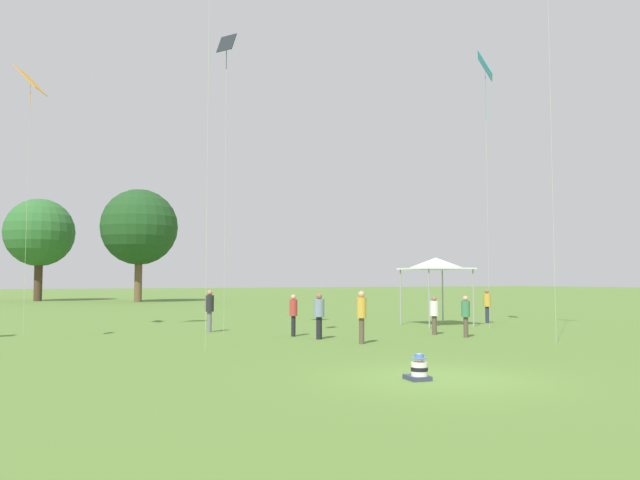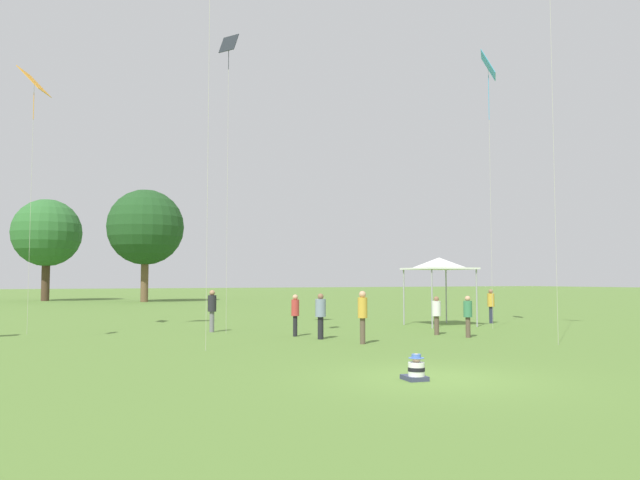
{
  "view_description": "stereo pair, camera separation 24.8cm",
  "coord_description": "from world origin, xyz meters",
  "px_view_note": "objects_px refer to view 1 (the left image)",
  "views": [
    {
      "loc": [
        -8.69,
        -11.4,
        2.2
      ],
      "look_at": [
        -0.18,
        5.6,
        3.41
      ],
      "focal_mm": 35.0,
      "sensor_mm": 36.0,
      "label": 1
    },
    {
      "loc": [
        -8.47,
        -11.51,
        2.2
      ],
      "look_at": [
        -0.18,
        5.6,
        3.41
      ],
      "focal_mm": 35.0,
      "sensor_mm": 36.0,
      "label": 2
    }
  ],
  "objects_px": {
    "distant_tree_1": "(139,227)",
    "person_standing_1": "(487,303)",
    "seated_toddler": "(419,370)",
    "person_standing_0": "(210,307)",
    "person_standing_2": "(434,312)",
    "person_standing_7": "(362,312)",
    "person_standing_3": "(319,312)",
    "person_standing_6": "(466,313)",
    "canopy_tent": "(436,264)",
    "kite_2": "(30,85)",
    "distant_tree_0": "(40,233)",
    "kite_4": "(226,57)",
    "kite_7": "(485,72)",
    "person_standing_4": "(293,311)"
  },
  "relations": [
    {
      "from": "person_standing_0",
      "to": "distant_tree_1",
      "type": "bearing_deg",
      "value": -102.83
    },
    {
      "from": "person_standing_0",
      "to": "person_standing_2",
      "type": "height_order",
      "value": "person_standing_0"
    },
    {
      "from": "person_standing_3",
      "to": "person_standing_6",
      "type": "bearing_deg",
      "value": 18.19
    },
    {
      "from": "person_standing_4",
      "to": "person_standing_7",
      "type": "relative_size",
      "value": 0.9
    },
    {
      "from": "distant_tree_1",
      "to": "person_standing_6",
      "type": "bearing_deg",
      "value": -84.63
    },
    {
      "from": "canopy_tent",
      "to": "person_standing_3",
      "type": "bearing_deg",
      "value": -155.99
    },
    {
      "from": "person_standing_7",
      "to": "distant_tree_0",
      "type": "xyz_separation_m",
      "value": [
        -8.09,
        51.79,
        5.94
      ]
    },
    {
      "from": "person_standing_6",
      "to": "kite_7",
      "type": "bearing_deg",
      "value": -33.87
    },
    {
      "from": "person_standing_3",
      "to": "kite_2",
      "type": "distance_m",
      "value": 15.17
    },
    {
      "from": "person_standing_6",
      "to": "distant_tree_0",
      "type": "height_order",
      "value": "distant_tree_0"
    },
    {
      "from": "person_standing_6",
      "to": "kite_2",
      "type": "bearing_deg",
      "value": 78.05
    },
    {
      "from": "person_standing_6",
      "to": "kite_2",
      "type": "xyz_separation_m",
      "value": [
        -15.09,
        8.96,
        9.25
      ]
    },
    {
      "from": "person_standing_4",
      "to": "distant_tree_0",
      "type": "distance_m",
      "value": 49.06
    },
    {
      "from": "person_standing_1",
      "to": "kite_7",
      "type": "relative_size",
      "value": 0.14
    },
    {
      "from": "kite_2",
      "to": "kite_7",
      "type": "bearing_deg",
      "value": -38.68
    },
    {
      "from": "canopy_tent",
      "to": "kite_7",
      "type": "relative_size",
      "value": 0.26
    },
    {
      "from": "kite_4",
      "to": "kite_7",
      "type": "distance_m",
      "value": 11.81
    },
    {
      "from": "seated_toddler",
      "to": "person_standing_1",
      "type": "relative_size",
      "value": 0.36
    },
    {
      "from": "distant_tree_1",
      "to": "person_standing_1",
      "type": "bearing_deg",
      "value": -75.15
    },
    {
      "from": "person_standing_0",
      "to": "person_standing_1",
      "type": "distance_m",
      "value": 14.19
    },
    {
      "from": "kite_4",
      "to": "kite_7",
      "type": "bearing_deg",
      "value": 88.94
    },
    {
      "from": "person_standing_0",
      "to": "person_standing_2",
      "type": "xyz_separation_m",
      "value": [
        7.72,
        -5.18,
        -0.15
      ]
    },
    {
      "from": "person_standing_0",
      "to": "kite_4",
      "type": "distance_m",
      "value": 10.51
    },
    {
      "from": "person_standing_7",
      "to": "kite_7",
      "type": "height_order",
      "value": "kite_7"
    },
    {
      "from": "kite_4",
      "to": "distant_tree_1",
      "type": "distance_m",
      "value": 38.98
    },
    {
      "from": "kite_4",
      "to": "person_standing_1",
      "type": "bearing_deg",
      "value": 102.82
    },
    {
      "from": "seated_toddler",
      "to": "distant_tree_0",
      "type": "relative_size",
      "value": 0.06
    },
    {
      "from": "person_standing_0",
      "to": "kite_7",
      "type": "relative_size",
      "value": 0.14
    },
    {
      "from": "person_standing_2",
      "to": "kite_4",
      "type": "bearing_deg",
      "value": 90.74
    },
    {
      "from": "kite_4",
      "to": "distant_tree_0",
      "type": "bearing_deg",
      "value": -160.86
    },
    {
      "from": "person_standing_0",
      "to": "person_standing_7",
      "type": "bearing_deg",
      "value": 108.34
    },
    {
      "from": "person_standing_7",
      "to": "person_standing_0",
      "type": "bearing_deg",
      "value": -99.79
    },
    {
      "from": "seated_toddler",
      "to": "person_standing_4",
      "type": "height_order",
      "value": "person_standing_4"
    },
    {
      "from": "person_standing_4",
      "to": "canopy_tent",
      "type": "xyz_separation_m",
      "value": [
        8.48,
        2.14,
        1.97
      ]
    },
    {
      "from": "seated_toddler",
      "to": "person_standing_2",
      "type": "bearing_deg",
      "value": 59.07
    },
    {
      "from": "person_standing_7",
      "to": "seated_toddler",
      "type": "bearing_deg",
      "value": 33.84
    },
    {
      "from": "person_standing_0",
      "to": "person_standing_6",
      "type": "relative_size",
      "value": 1.11
    },
    {
      "from": "distant_tree_1",
      "to": "person_standing_7",
      "type": "bearing_deg",
      "value": -90.82
    },
    {
      "from": "person_standing_2",
      "to": "kite_4",
      "type": "relative_size",
      "value": 0.12
    },
    {
      "from": "seated_toddler",
      "to": "distant_tree_1",
      "type": "relative_size",
      "value": 0.05
    },
    {
      "from": "kite_7",
      "to": "distant_tree_0",
      "type": "bearing_deg",
      "value": 105.5
    },
    {
      "from": "person_standing_7",
      "to": "canopy_tent",
      "type": "bearing_deg",
      "value": -177.56
    },
    {
      "from": "seated_toddler",
      "to": "person_standing_7",
      "type": "distance_m",
      "value": 7.79
    },
    {
      "from": "canopy_tent",
      "to": "distant_tree_1",
      "type": "bearing_deg",
      "value": 100.1
    },
    {
      "from": "distant_tree_1",
      "to": "kite_4",
      "type": "bearing_deg",
      "value": -95.37
    },
    {
      "from": "person_standing_2",
      "to": "person_standing_4",
      "type": "height_order",
      "value": "person_standing_4"
    },
    {
      "from": "seated_toddler",
      "to": "person_standing_3",
      "type": "height_order",
      "value": "person_standing_3"
    },
    {
      "from": "person_standing_6",
      "to": "kite_7",
      "type": "distance_m",
      "value": 11.74
    },
    {
      "from": "person_standing_6",
      "to": "distant_tree_0",
      "type": "bearing_deg",
      "value": 32.8
    },
    {
      "from": "person_standing_0",
      "to": "kite_4",
      "type": "relative_size",
      "value": 0.14
    }
  ]
}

